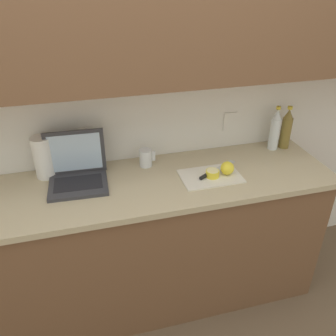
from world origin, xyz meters
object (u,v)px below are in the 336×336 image
lemon_half_cut (212,173)px  bottle_green_soda (275,130)px  knife (212,172)px  laptop (77,171)px  lemon_whole_beside (227,168)px  paper_towel_roll (44,157)px  bottle_oil_tall (286,129)px  measuring_cup (146,158)px  cutting_board (210,176)px

lemon_half_cut → bottle_green_soda: size_ratio=0.26×
knife → lemon_half_cut: lemon_half_cut is taller
laptop → lemon_whole_beside: laptop is taller
bottle_green_soda → paper_towel_roll: 1.43m
laptop → paper_towel_roll: laptop is taller
bottle_oil_tall → laptop: bearing=-176.4°
laptop → bottle_green_soda: (1.26, 0.08, 0.07)m
lemon_whole_beside → lemon_half_cut: bearing=-177.7°
lemon_half_cut → lemon_whole_beside: (0.09, 0.00, 0.02)m
bottle_oil_tall → measuring_cup: bearing=-179.6°
laptop → lemon_whole_beside: size_ratio=4.26×
bottle_green_soda → bottle_oil_tall: bearing=0.0°
laptop → knife: bearing=-7.1°
measuring_cup → paper_towel_roll: bearing=176.9°
cutting_board → lemon_half_cut: lemon_half_cut is taller
laptop → paper_towel_roll: bearing=150.3°
cutting_board → lemon_half_cut: size_ratio=4.47×
knife → cutting_board: bearing=-155.3°
cutting_board → knife: 0.03m
paper_towel_roll → bottle_oil_tall: bearing=-0.9°
lemon_whole_beside → bottle_oil_tall: (0.51, 0.24, 0.08)m
laptop → bottle_oil_tall: size_ratio=1.17×
lemon_whole_beside → measuring_cup: measuring_cup is taller
laptop → cutting_board: 0.75m
knife → lemon_half_cut: size_ratio=3.66×
bottle_green_soda → measuring_cup: (-0.85, -0.01, -0.08)m
bottle_green_soda → bottle_oil_tall: size_ratio=1.03×
lemon_whole_beside → paper_towel_roll: (-1.00, 0.26, 0.07)m
lemon_half_cut → measuring_cup: 0.41m
lemon_half_cut → bottle_green_soda: bottle_green_soda is taller
laptop → lemon_half_cut: 0.76m
lemon_whole_beside → paper_towel_roll: paper_towel_roll is taller
bottle_oil_tall → cutting_board: bearing=-159.1°
lemon_half_cut → measuring_cup: measuring_cup is taller
bottle_green_soda → knife: bearing=-157.3°
cutting_board → lemon_whole_beside: size_ratio=4.39×
bottle_green_soda → measuring_cup: size_ratio=2.75×
laptop → cutting_board: size_ratio=0.97×
bottle_green_soda → bottle_oil_tall: (0.08, 0.00, -0.00)m
bottle_green_soda → laptop: bearing=-176.2°
measuring_cup → paper_towel_roll: size_ratio=0.44×
knife → bottle_oil_tall: (0.59, 0.21, 0.11)m
measuring_cup → knife: bearing=-31.1°
lemon_whole_beside → measuring_cup: size_ratio=0.74×
knife → lemon_half_cut: bearing=-133.2°
cutting_board → bottle_green_soda: (0.52, 0.23, 0.13)m
cutting_board → lemon_whole_beside: 0.11m
lemon_half_cut → bottle_green_soda: bearing=25.2°
cutting_board → lemon_half_cut: bearing=-62.8°
laptop → paper_towel_roll: size_ratio=1.38×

